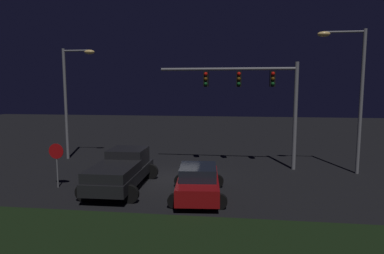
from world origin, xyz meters
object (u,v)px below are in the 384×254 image
Objects in this scene: street_lamp_right at (352,84)px; pickup_truck at (122,168)px; stop_sign at (57,157)px; traffic_signal_gantry at (255,89)px; car_sedan at (198,181)px; street_lamp_left at (71,90)px.

pickup_truck is at bearing -160.13° from street_lamp_right.
stop_sign is (-15.34, -4.76, -3.61)m from street_lamp_right.
traffic_signal_gantry is 3.73× the size of stop_sign.
pickup_truck is 2.44× the size of stop_sign.
car_sedan is 0.60× the size of street_lamp_left.
street_lamp_left is (-12.33, 1.16, -0.09)m from traffic_signal_gantry.
street_lamp_left reaches higher than pickup_truck.
street_lamp_right reaches higher than car_sedan.
stop_sign is (2.40, -6.49, -3.25)m from street_lamp_left.
car_sedan is 10.75m from street_lamp_right.
pickup_truck is at bearing -143.56° from traffic_signal_gantry.
car_sedan is 12.56m from street_lamp_left.
car_sedan is at bearing -146.89° from street_lamp_right.
traffic_signal_gantry is at bearing -30.13° from car_sedan.
traffic_signal_gantry is at bearing 28.25° from stop_sign.
street_lamp_right is at bearing -71.01° from pickup_truck.
street_lamp_right is at bearing -61.79° from car_sedan.
street_lamp_left is (-5.62, 6.11, 3.81)m from pickup_truck.
traffic_signal_gantry is 12.38m from street_lamp_left.
stop_sign is (-7.14, 0.58, 0.82)m from car_sedan.
street_lamp_right reaches higher than street_lamp_left.
pickup_truck reaches higher than car_sedan.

